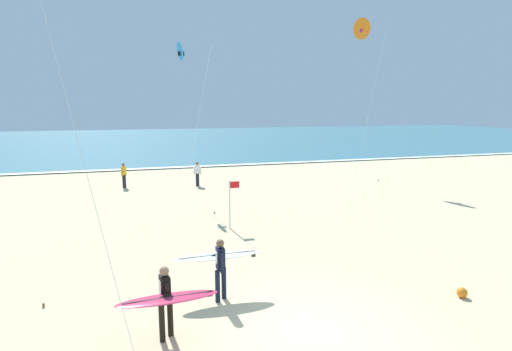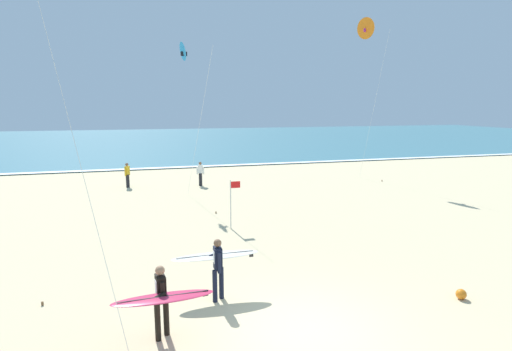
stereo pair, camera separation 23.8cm
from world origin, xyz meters
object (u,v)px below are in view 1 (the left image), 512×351
at_px(beach_ball, 462,293).
at_px(lifeguard_flag, 231,200).
at_px(surfer_trailing, 167,298).
at_px(kite_delta_amber_far, 362,29).
at_px(kite_delta_cobalt_near, 181,52).
at_px(surfer_lead, 219,260).
at_px(bystander_yellow_top, 124,175).
at_px(bystander_white_top, 197,174).

bearing_deg(beach_ball, lifeguard_flag, 120.17).
relative_size(lifeguard_flag, beach_ball, 7.50).
relative_size(surfer_trailing, kite_delta_amber_far, 0.20).
distance_m(surfer_trailing, kite_delta_amber_far, 24.77).
distance_m(kite_delta_cobalt_near, kite_delta_amber_far, 13.18).
height_order(surfer_lead, lifeguard_flag, lifeguard_flag).
bearing_deg(bystander_yellow_top, bystander_white_top, -9.30).
relative_size(kite_delta_amber_far, bystander_white_top, 7.03).
bearing_deg(surfer_trailing, lifeguard_flag, 67.46).
bearing_deg(bystander_yellow_top, lifeguard_flag, -66.45).
distance_m(surfer_trailing, lifeguard_flag, 8.46).
xyz_separation_m(kite_delta_cobalt_near, lifeguard_flag, (1.10, -7.12, -6.85)).
bearing_deg(kite_delta_amber_far, lifeguard_flag, -140.34).
bearing_deg(beach_ball, kite_delta_cobalt_near, 110.77).
relative_size(bystander_white_top, beach_ball, 5.68).
distance_m(bystander_yellow_top, lifeguard_flag, 11.48).
distance_m(surfer_lead, bystander_white_top, 15.88).
xyz_separation_m(lifeguard_flag, beach_ball, (4.61, -7.93, -1.13)).
bearing_deg(surfer_lead, kite_delta_cobalt_near, 87.27).
bearing_deg(kite_delta_cobalt_near, lifeguard_flag, -81.23).
relative_size(kite_delta_amber_far, lifeguard_flag, 5.32).
relative_size(bystander_white_top, bystander_yellow_top, 1.00).
height_order(kite_delta_cobalt_near, bystander_yellow_top, kite_delta_cobalt_near).
height_order(kite_delta_amber_far, beach_ball, kite_delta_amber_far).
relative_size(surfer_trailing, lifeguard_flag, 1.07).
distance_m(kite_delta_cobalt_near, lifeguard_flag, 9.94).
xyz_separation_m(kite_delta_amber_far, beach_ball, (-7.02, -17.58, -10.27)).
height_order(kite_delta_amber_far, lifeguard_flag, kite_delta_amber_far).
distance_m(kite_delta_cobalt_near, bystander_white_top, 7.84).
xyz_separation_m(surfer_lead, surfer_trailing, (-1.51, -1.79, -0.01)).
relative_size(surfer_lead, lifeguard_flag, 1.15).
height_order(surfer_lead, bystander_white_top, surfer_lead).
distance_m(bystander_white_top, lifeguard_flag, 9.78).
xyz_separation_m(surfer_lead, kite_delta_cobalt_near, (0.63, 13.14, 7.06)).
relative_size(surfer_trailing, beach_ball, 8.00).
distance_m(surfer_trailing, beach_ball, 7.90).
relative_size(kite_delta_cobalt_near, lifeguard_flag, 4.14).
bearing_deg(surfer_lead, surfer_trailing, -130.23).
height_order(surfer_lead, kite_delta_amber_far, kite_delta_amber_far).
height_order(surfer_trailing, kite_delta_cobalt_near, kite_delta_cobalt_near).
distance_m(surfer_trailing, bystander_yellow_top, 18.37).
xyz_separation_m(kite_delta_amber_far, bystander_white_top, (-11.63, 0.12, -9.60)).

